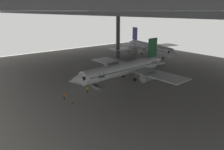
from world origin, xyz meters
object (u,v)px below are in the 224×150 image
object	(u,v)px
crew_worker_near_nose	(64,95)
baggage_tug	(158,77)
crew_worker_by_stairs	(87,89)
traffic_cone_orange	(73,102)
boarding_stairs	(98,86)
airplane_distant	(149,47)
airplane_main	(124,69)

from	to	relation	value
crew_worker_near_nose	baggage_tug	bearing A→B (deg)	83.40
crew_worker_by_stairs	traffic_cone_orange	xyz separation A→B (m)	(2.93, -5.28, -0.59)
boarding_stairs	crew_worker_near_nose	size ratio (longest dim) A/B	2.61
crew_worker_by_stairs	boarding_stairs	bearing A→B (deg)	100.46
crew_worker_near_nose	traffic_cone_orange	world-z (taller)	crew_worker_near_nose
boarding_stairs	airplane_distant	bearing A→B (deg)	116.63
airplane_main	crew_worker_by_stairs	size ratio (longest dim) A/B	20.89
boarding_stairs	baggage_tug	size ratio (longest dim) A/B	1.84
crew_worker_near_nose	crew_worker_by_stairs	bearing A→B (deg)	93.04
crew_worker_by_stairs	baggage_tug	size ratio (longest dim) A/B	0.65
traffic_cone_orange	baggage_tug	distance (m)	25.56
boarding_stairs	airplane_distant	world-z (taller)	airplane_distant
crew_worker_by_stairs	airplane_distant	xyz separation A→B (m)	(-20.46, 42.90, 2.43)
crew_worker_near_nose	baggage_tug	world-z (taller)	crew_worker_near_nose
baggage_tug	crew_worker_near_nose	bearing A→B (deg)	-96.60
airplane_main	boarding_stairs	bearing A→B (deg)	-84.67
crew_worker_near_nose	airplane_distant	distance (m)	53.05
traffic_cone_orange	crew_worker_near_nose	bearing A→B (deg)	-167.52
boarding_stairs	crew_worker_by_stairs	size ratio (longest dim) A/B	2.84
airplane_distant	traffic_cone_orange	xyz separation A→B (m)	(23.39, -48.18, -3.02)
crew_worker_by_stairs	baggage_tug	distance (m)	20.55
crew_worker_by_stairs	baggage_tug	xyz separation A→B (m)	(3.34, 20.28, -0.36)
airplane_distant	traffic_cone_orange	distance (m)	53.64
airplane_main	traffic_cone_orange	xyz separation A→B (m)	(4.39, -17.67, -2.96)
boarding_stairs	baggage_tug	xyz separation A→B (m)	(3.95, 16.96, -0.19)
traffic_cone_orange	baggage_tug	xyz separation A→B (m)	(0.41, 25.55, 0.23)
boarding_stairs	crew_worker_near_nose	distance (m)	9.23
traffic_cone_orange	airplane_distant	bearing A→B (deg)	115.89
airplane_distant	traffic_cone_orange	bearing A→B (deg)	-64.11
boarding_stairs	baggage_tug	distance (m)	17.41
airplane_distant	crew_worker_by_stairs	bearing A→B (deg)	-64.50
boarding_stairs	crew_worker_near_nose	bearing A→B (deg)	-84.25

